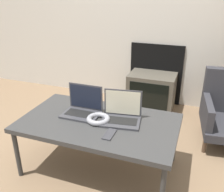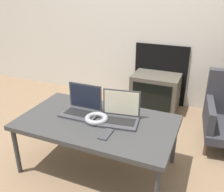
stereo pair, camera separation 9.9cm
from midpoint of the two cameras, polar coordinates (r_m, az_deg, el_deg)
ground_plane at (r=2.09m, az=-5.96°, el=-18.41°), size 14.00×14.00×0.00m
table at (r=1.96m, az=-4.51°, el=-6.55°), size 1.21×0.69×0.45m
laptop_left at (r=2.04m, az=-8.05°, el=-2.61°), size 0.29×0.21×0.23m
laptop_right at (r=1.92m, az=0.72°, el=-4.15°), size 0.32×0.25×0.23m
headphones at (r=1.92m, az=-4.63°, el=-5.28°), size 0.18×0.18×0.04m
phone at (r=1.76m, az=-2.22°, el=-8.76°), size 0.06×0.15×0.01m
tv at (r=3.09m, az=8.12°, el=1.08°), size 0.55×0.39×0.44m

